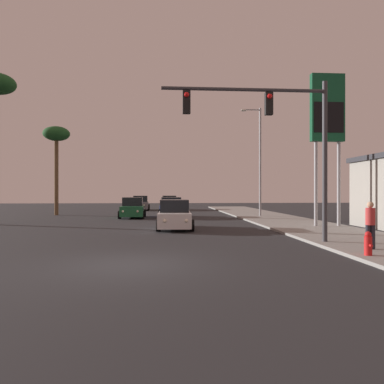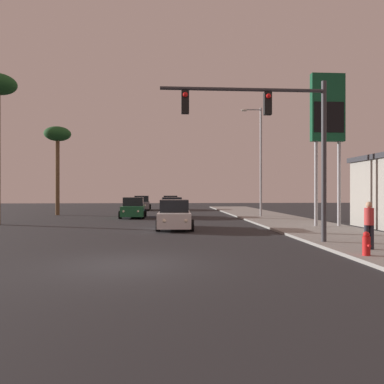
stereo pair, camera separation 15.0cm
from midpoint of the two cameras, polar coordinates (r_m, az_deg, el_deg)
name	(u,v)px [view 2 (the right image)]	position (r m, az deg, el deg)	size (l,w,h in m)	color
ground_plane	(125,265)	(11.26, -9.73, -10.91)	(120.00, 120.00, 0.00)	#28282B
sidewalk_right	(312,228)	(22.69, 17.94, -5.22)	(5.00, 60.00, 0.12)	gray
car_green	(133,208)	(31.33, -8.80, -2.49)	(2.04, 4.34, 1.68)	#195933
car_blue	(172,208)	(31.45, -3.00, -2.48)	(2.04, 4.34, 1.68)	navy
car_tan	(170,203)	(44.51, -3.22, -1.74)	(2.04, 4.32, 1.68)	tan
car_white	(174,216)	(21.54, -2.50, -3.63)	(2.04, 4.34, 1.68)	silver
car_grey	(142,204)	(44.19, -7.58, -1.76)	(2.04, 4.34, 1.68)	slate
traffic_light_mast	(278,128)	(15.62, 13.28, 9.46)	(6.72, 0.36, 6.50)	#38383D
street_lamp	(259,156)	(31.77, 10.36, 5.41)	(1.74, 0.24, 9.00)	#99999E
gas_station_sign	(328,116)	(23.95, 20.13, 10.81)	(2.00, 0.42, 9.00)	#99999E
fire_hydrant	(366,244)	(13.17, 25.34, -7.16)	(0.24, 0.34, 0.76)	red
pedestrian_on_sidewalk	(369,223)	(14.57, 25.64, -4.31)	(0.34, 0.32, 1.67)	#23232D
palm_tree_mid	(58,138)	(36.72, -19.70, 7.70)	(2.40, 2.40, 8.12)	brown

